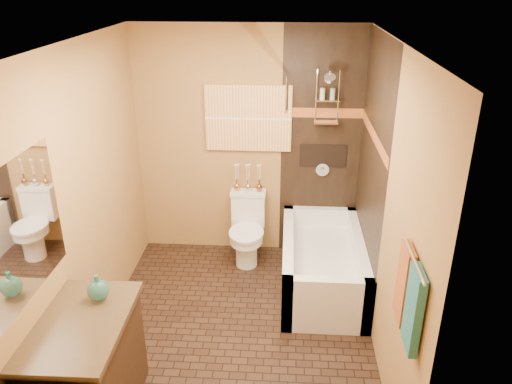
# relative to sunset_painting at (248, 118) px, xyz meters

# --- Properties ---
(floor) EXTENTS (3.00, 3.00, 0.00)m
(floor) POSITION_rel_sunset_painting_xyz_m (-0.00, -1.48, -1.55)
(floor) COLOR black
(floor) RESTS_ON ground
(wall_left) EXTENTS (0.02, 3.00, 2.50)m
(wall_left) POSITION_rel_sunset_painting_xyz_m (-1.20, -1.48, -0.30)
(wall_left) COLOR #A57A40
(wall_left) RESTS_ON floor
(wall_right) EXTENTS (0.02, 3.00, 2.50)m
(wall_right) POSITION_rel_sunset_painting_xyz_m (1.20, -1.48, -0.30)
(wall_right) COLOR #A57A40
(wall_right) RESTS_ON floor
(wall_back) EXTENTS (2.40, 0.02, 2.50)m
(wall_back) POSITION_rel_sunset_painting_xyz_m (-0.00, 0.02, -0.30)
(wall_back) COLOR #A57A40
(wall_back) RESTS_ON floor
(wall_front) EXTENTS (2.40, 0.02, 2.50)m
(wall_front) POSITION_rel_sunset_painting_xyz_m (-0.00, -2.98, -0.30)
(wall_front) COLOR #A57A40
(wall_front) RESTS_ON floor
(ceiling) EXTENTS (3.00, 3.00, 0.00)m
(ceiling) POSITION_rel_sunset_painting_xyz_m (-0.00, -1.48, 0.95)
(ceiling) COLOR silver
(ceiling) RESTS_ON wall_back
(alcove_tile_back) EXTENTS (0.85, 0.01, 2.50)m
(alcove_tile_back) POSITION_rel_sunset_painting_xyz_m (0.77, 0.01, -0.30)
(alcove_tile_back) COLOR black
(alcove_tile_back) RESTS_ON wall_back
(alcove_tile_right) EXTENTS (0.01, 1.50, 2.50)m
(alcove_tile_right) POSITION_rel_sunset_painting_xyz_m (1.18, -0.73, -0.30)
(alcove_tile_right) COLOR black
(alcove_tile_right) RESTS_ON wall_right
(mosaic_band_back) EXTENTS (0.85, 0.01, 0.10)m
(mosaic_band_back) POSITION_rel_sunset_painting_xyz_m (0.77, 0.00, 0.07)
(mosaic_band_back) COLOR #9B411C
(mosaic_band_back) RESTS_ON alcove_tile_back
(mosaic_band_right) EXTENTS (0.01, 1.50, 0.10)m
(mosaic_band_right) POSITION_rel_sunset_painting_xyz_m (1.17, -0.73, 0.07)
(mosaic_band_right) COLOR #9B411C
(mosaic_band_right) RESTS_ON alcove_tile_right
(alcove_niche) EXTENTS (0.50, 0.01, 0.25)m
(alcove_niche) POSITION_rel_sunset_painting_xyz_m (0.80, 0.01, -0.40)
(alcove_niche) COLOR black
(alcove_niche) RESTS_ON alcove_tile_back
(shower_fixtures) EXTENTS (0.24, 0.33, 1.16)m
(shower_fixtures) POSITION_rel_sunset_painting_xyz_m (0.80, -0.10, 0.12)
(shower_fixtures) COLOR silver
(shower_fixtures) RESTS_ON floor
(curtain_rod) EXTENTS (0.03, 1.55, 0.03)m
(curtain_rod) POSITION_rel_sunset_painting_xyz_m (0.40, -0.73, 0.47)
(curtain_rod) COLOR silver
(curtain_rod) RESTS_ON wall_back
(towel_bar) EXTENTS (0.02, 0.55, 0.02)m
(towel_bar) POSITION_rel_sunset_painting_xyz_m (1.15, -2.53, -0.10)
(towel_bar) COLOR silver
(towel_bar) RESTS_ON wall_right
(towel_teal) EXTENTS (0.05, 0.22, 0.52)m
(towel_teal) POSITION_rel_sunset_painting_xyz_m (1.16, -2.66, -0.37)
(towel_teal) COLOR #20656B
(towel_teal) RESTS_ON towel_bar
(towel_rust) EXTENTS (0.05, 0.22, 0.52)m
(towel_rust) POSITION_rel_sunset_painting_xyz_m (1.16, -2.40, -0.37)
(towel_rust) COLOR #994E1B
(towel_rust) RESTS_ON towel_bar
(sunset_painting) EXTENTS (0.90, 0.04, 0.70)m
(sunset_painting) POSITION_rel_sunset_painting_xyz_m (0.00, 0.00, 0.00)
(sunset_painting) COLOR orange
(sunset_painting) RESTS_ON wall_back
(vanity_mirror) EXTENTS (0.01, 1.00, 0.90)m
(vanity_mirror) POSITION_rel_sunset_painting_xyz_m (-1.19, -2.48, -0.05)
(vanity_mirror) COLOR white
(vanity_mirror) RESTS_ON wall_left
(bathtub) EXTENTS (0.80, 1.50, 0.55)m
(bathtub) POSITION_rel_sunset_painting_xyz_m (0.80, -0.73, -1.33)
(bathtub) COLOR white
(bathtub) RESTS_ON floor
(toilet) EXTENTS (0.38, 0.57, 0.76)m
(toilet) POSITION_rel_sunset_painting_xyz_m (0.00, -0.26, -1.17)
(toilet) COLOR white
(toilet) RESTS_ON floor
(vanity) EXTENTS (0.60, 0.96, 0.85)m
(vanity) POSITION_rel_sunset_painting_xyz_m (-0.93, -2.48, -1.12)
(vanity) COLOR black
(vanity) RESTS_ON floor
(teal_bottle) EXTENTS (0.15, 0.15, 0.24)m
(teal_bottle) POSITION_rel_sunset_painting_xyz_m (-0.88, -2.22, -0.61)
(teal_bottle) COLOR #25705F
(teal_bottle) RESTS_ON vanity
(bud_vases) EXTENTS (0.31, 0.06, 0.30)m
(bud_vases) POSITION_rel_sunset_painting_xyz_m (0.00, -0.09, -0.63)
(bud_vases) COLOR #D08E41
(bud_vases) RESTS_ON toilet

